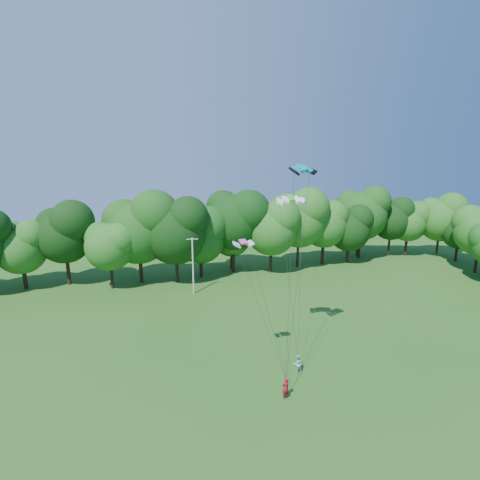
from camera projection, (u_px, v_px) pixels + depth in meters
name	position (u px, v px, depth m)	size (l,w,h in m)	color
ground	(296.00, 456.00, 23.15)	(160.00, 160.00, 0.00)	#245A18
utility_pole	(193.00, 265.00, 49.25)	(1.52, 0.37, 7.68)	silver
kite_flyer_left	(286.00, 388.00, 28.43)	(0.65, 0.43, 1.79)	#AA1524
kite_flyer_right	(298.00, 364.00, 31.92)	(0.76, 0.59, 1.57)	#B3D4F8
kite_teal	(302.00, 167.00, 30.20)	(2.62, 1.85, 0.54)	#059FA7
kite_green	(291.00, 198.00, 33.08)	(2.77, 1.63, 0.53)	#2CD41F
kite_pink	(243.00, 242.00, 29.35)	(1.67, 0.84, 0.28)	#FF46A5
tree_back_center	(233.00, 218.00, 57.55)	(9.50, 9.50, 13.81)	#302112
tree_back_east	(360.00, 217.00, 67.60)	(7.77, 7.77, 11.30)	#371F16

